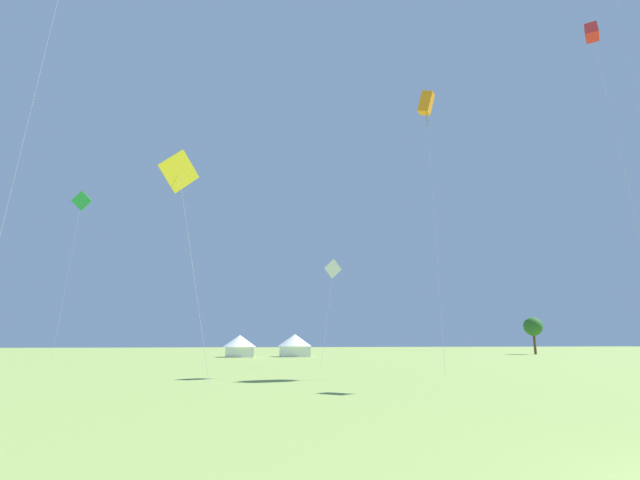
{
  "coord_description": "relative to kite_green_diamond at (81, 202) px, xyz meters",
  "views": [
    {
      "loc": [
        -8.23,
        -4.69,
        2.12
      ],
      "look_at": [
        0.0,
        32.0,
        10.38
      ],
      "focal_mm": 26.15,
      "sensor_mm": 36.0,
      "label": 1
    }
  ],
  "objects": [
    {
      "name": "kite_green_diamond",
      "position": [
        0.0,
        0.0,
        0.0
      ],
      "size": [
        2.6,
        1.9,
        21.2
      ],
      "color": "green",
      "rests_on": "ground"
    },
    {
      "name": "kite_yellow_diamond",
      "position": [
        15.03,
        -36.26,
        -8.08
      ],
      "size": [
        3.41,
        1.72,
        12.99
      ],
      "color": "yellow",
      "rests_on": "ground"
    },
    {
      "name": "kite_orange_box",
      "position": [
        32.56,
        -32.45,
        0.38
      ],
      "size": [
        1.49,
        1.42,
        21.05
      ],
      "color": "orange",
      "rests_on": "ground"
    },
    {
      "name": "kite_red_box",
      "position": [
        39.09,
        -41.83,
        0.83
      ],
      "size": [
        1.36,
        2.2,
        21.39
      ],
      "color": "red",
      "rests_on": "ground"
    },
    {
      "name": "kite_white_diamond",
      "position": [
        28.09,
        -20.46,
        -10.93
      ],
      "size": [
        2.42,
        1.8,
        9.81
      ],
      "color": "white",
      "rests_on": "ground"
    },
    {
      "name": "festival_tent_right",
      "position": [
        21.18,
        8.03,
        -17.97
      ],
      "size": [
        4.84,
        4.84,
        3.15
      ],
      "color": "white",
      "rests_on": "ground"
    },
    {
      "name": "festival_tent_left",
      "position": [
        29.35,
        8.03,
        -17.88
      ],
      "size": [
        5.08,
        5.08,
        3.3
      ],
      "color": "white",
      "rests_on": "ground"
    },
    {
      "name": "tree_distant_right",
      "position": [
        73.51,
        12.09,
        -14.9
      ],
      "size": [
        3.29,
        3.29,
        6.52
      ],
      "color": "brown",
      "rests_on": "ground"
    }
  ]
}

